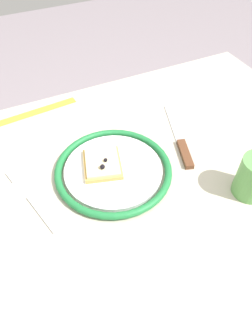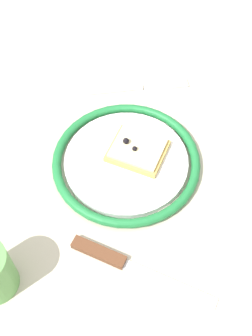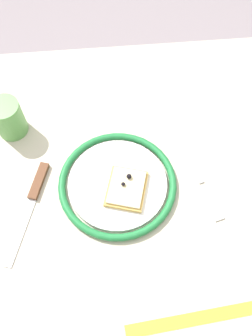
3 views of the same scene
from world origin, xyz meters
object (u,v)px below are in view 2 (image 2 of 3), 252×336
(dining_table, at_px, (106,184))
(fork, at_px, (140,88))
(plate, at_px, (126,161))
(pizza_slice_near, at_px, (137,150))
(knife, at_px, (118,261))

(dining_table, bearing_deg, fork, 164.63)
(plate, distance_m, pizza_slice_near, 0.03)
(pizza_slice_near, xyz_separation_m, knife, (0.20, -0.01, -0.02))
(dining_table, bearing_deg, pizza_slice_near, 96.35)
(plate, bearing_deg, pizza_slice_near, 135.70)
(pizza_slice_near, bearing_deg, knife, -3.02)
(plate, xyz_separation_m, pizza_slice_near, (-0.02, 0.02, 0.01))
(dining_table, bearing_deg, knife, 13.68)
(pizza_slice_near, height_order, knife, pizza_slice_near)
(dining_table, relative_size, fork, 6.02)
(knife, bearing_deg, dining_table, -166.32)
(plate, relative_size, pizza_slice_near, 2.27)
(dining_table, xyz_separation_m, knife, (0.20, 0.05, 0.10))
(knife, bearing_deg, plate, -177.75)
(fork, bearing_deg, dining_table, -15.37)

